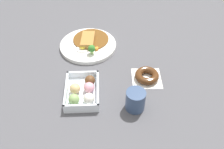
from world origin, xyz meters
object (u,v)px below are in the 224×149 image
(donut_box, at_px, (83,91))
(chocolate_ring_donut, at_px, (147,76))
(curry_plate, at_px, (88,44))
(coffee_mug, at_px, (135,100))

(donut_box, distance_m, chocolate_ring_donut, 0.28)
(curry_plate, height_order, coffee_mug, coffee_mug)
(chocolate_ring_donut, bearing_deg, coffee_mug, 156.17)
(curry_plate, height_order, chocolate_ring_donut, curry_plate)
(curry_plate, distance_m, chocolate_ring_donut, 0.34)
(donut_box, bearing_deg, curry_plate, -2.57)
(curry_plate, bearing_deg, coffee_mug, -154.51)
(curry_plate, relative_size, coffee_mug, 3.26)
(donut_box, bearing_deg, coffee_mug, -109.43)
(donut_box, relative_size, coffee_mug, 2.22)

